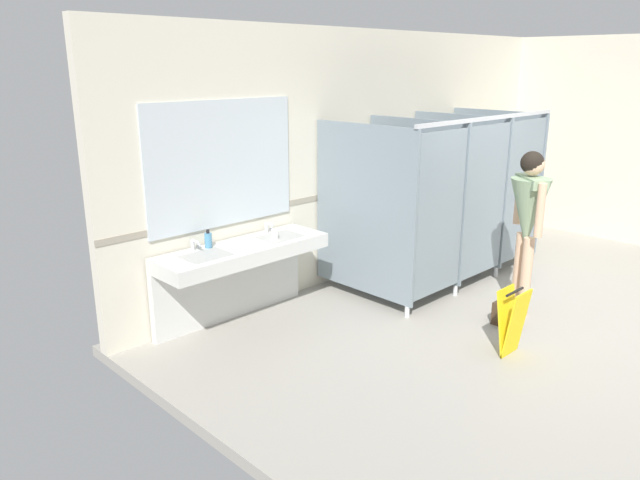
{
  "coord_description": "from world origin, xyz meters",
  "views": [
    {
      "loc": [
        -5.67,
        -2.17,
        2.51
      ],
      "look_at": [
        -2.53,
        1.05,
        1.18
      ],
      "focal_mm": 33.73,
      "sensor_mm": 36.0,
      "label": 1
    }
  ],
  "objects_px": {
    "wet_floor_sign": "(512,321)",
    "soap_dispenser": "(208,240)",
    "paper_cup": "(275,234)",
    "person_standing": "(528,212)",
    "handbag": "(505,310)"
  },
  "relations": [
    {
      "from": "person_standing",
      "to": "paper_cup",
      "type": "height_order",
      "value": "person_standing"
    },
    {
      "from": "handbag",
      "to": "paper_cup",
      "type": "xyz_separation_m",
      "value": [
        -1.54,
        1.73,
        0.75
      ]
    },
    {
      "from": "person_standing",
      "to": "paper_cup",
      "type": "bearing_deg",
      "value": 138.48
    },
    {
      "from": "person_standing",
      "to": "handbag",
      "type": "bearing_deg",
      "value": -173.83
    },
    {
      "from": "handbag",
      "to": "soap_dispenser",
      "type": "bearing_deg",
      "value": 137.95
    },
    {
      "from": "person_standing",
      "to": "soap_dispenser",
      "type": "height_order",
      "value": "person_standing"
    },
    {
      "from": "soap_dispenser",
      "to": "paper_cup",
      "type": "height_order",
      "value": "soap_dispenser"
    },
    {
      "from": "person_standing",
      "to": "soap_dispenser",
      "type": "xyz_separation_m",
      "value": [
        -2.54,
        1.92,
        -0.17
      ]
    },
    {
      "from": "handbag",
      "to": "paper_cup",
      "type": "height_order",
      "value": "paper_cup"
    },
    {
      "from": "person_standing",
      "to": "paper_cup",
      "type": "xyz_separation_m",
      "value": [
        -1.91,
        1.69,
        -0.2
      ]
    },
    {
      "from": "person_standing",
      "to": "wet_floor_sign",
      "type": "relative_size",
      "value": 2.76
    },
    {
      "from": "paper_cup",
      "to": "wet_floor_sign",
      "type": "height_order",
      "value": "paper_cup"
    },
    {
      "from": "soap_dispenser",
      "to": "wet_floor_sign",
      "type": "relative_size",
      "value": 0.29
    },
    {
      "from": "wet_floor_sign",
      "to": "soap_dispenser",
      "type": "bearing_deg",
      "value": 123.98
    },
    {
      "from": "person_standing",
      "to": "soap_dispenser",
      "type": "distance_m",
      "value": 3.19
    }
  ]
}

